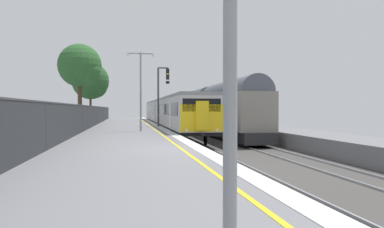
{
  "coord_description": "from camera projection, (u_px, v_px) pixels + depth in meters",
  "views": [
    {
      "loc": [
        -2.46,
        -14.79,
        1.57
      ],
      "look_at": [
        1.87,
        10.11,
        1.24
      ],
      "focal_mm": 35.24,
      "sensor_mm": 36.0,
      "label": 1
    }
  ],
  "objects": [
    {
      "name": "ground",
      "position": [
        253.0,
        162.0,
        15.48
      ],
      "size": [
        17.4,
        110.0,
        1.21
      ],
      "color": "slate"
    },
    {
      "name": "commuter_train_at_platform",
      "position": [
        168.0,
        112.0,
        42.15
      ],
      "size": [
        2.83,
        39.14,
        3.81
      ],
      "color": "#B7B7BC",
      "rests_on": "ground"
    },
    {
      "name": "freight_train_adjacent_track",
      "position": [
        211.0,
        108.0,
        38.63
      ],
      "size": [
        2.6,
        29.42,
        4.87
      ],
      "color": "#232326",
      "rests_on": "ground"
    },
    {
      "name": "signal_gantry",
      "position": [
        161.0,
        90.0,
        33.92
      ],
      "size": [
        1.1,
        0.24,
        5.35
      ],
      "color": "#47474C",
      "rests_on": "ground"
    },
    {
      "name": "platform_lamp_mid",
      "position": [
        141.0,
        85.0,
        26.75
      ],
      "size": [
        2.0,
        0.2,
        5.61
      ],
      "color": "#93999E",
      "rests_on": "ground"
    },
    {
      "name": "platform_back_fence",
      "position": [
        46.0,
        125.0,
        14.07
      ],
      "size": [
        0.07,
        99.0,
        1.86
      ],
      "color": "#282B2D",
      "rests_on": "ground"
    },
    {
      "name": "background_tree_left",
      "position": [
        81.0,
        67.0,
        30.36
      ],
      "size": [
        3.49,
        3.49,
        6.85
      ],
      "color": "#473323",
      "rests_on": "ground"
    },
    {
      "name": "background_tree_centre",
      "position": [
        91.0,
        82.0,
        48.14
      ],
      "size": [
        4.7,
        4.7,
        7.52
      ],
      "color": "#473323",
      "rests_on": "ground"
    }
  ]
}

